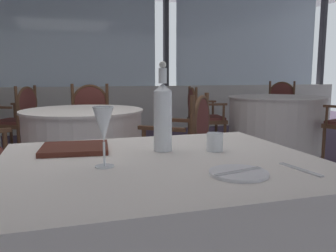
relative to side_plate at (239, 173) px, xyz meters
The scene contains 16 objects.
ground_plane 1.70m from the side_plate, 103.08° to the left, with size 15.12×15.12×0.00m, color #47384C.
window_wall_far 5.81m from the side_plate, 93.40° to the left, with size 11.63×0.14×3.00m.
side_plate is the anchor object (origin of this frame).
butter_knife 0.01m from the side_plate, ahead, with size 0.18×0.02×0.00m, color silver.
dinner_fork 0.22m from the side_plate, ahead, with size 0.18×0.02×0.00m, color silver.
water_bottle 0.44m from the side_plate, 107.64° to the left, with size 0.07×0.07×0.36m.
wine_glass 0.46m from the side_plate, 150.95° to the left, with size 0.07×0.07×0.20m.
water_tumbler 0.34m from the side_plate, 77.86° to the left, with size 0.07×0.07×0.07m, color white.
menu_book 0.68m from the side_plate, 133.00° to the left, with size 0.26×0.23×0.02m, color #512319.
background_table_0 2.29m from the side_plate, 98.58° to the left, with size 1.07×1.07×0.76m.
dining_chair_0_1 1.71m from the side_plate, 75.70° to the left, with size 0.65×0.66×0.92m.
dining_chair_0_2 3.19m from the side_plate, 93.63° to the left, with size 0.58×0.53×0.96m.
dining_chair_1_1 4.06m from the side_plate, 104.84° to the left, with size 0.63×0.65×0.93m.
background_table_2 4.15m from the side_plate, 54.32° to the left, with size 1.36×1.36×0.76m.
dining_chair_2_0 3.75m from the side_plate, 69.38° to the left, with size 0.52×0.58×0.91m.
dining_chair_2_2 5.24m from the side_plate, 53.85° to the left, with size 0.66×0.65×0.96m.
Camera 1 is at (-0.17, -2.41, 1.06)m, focal length 37.44 mm.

